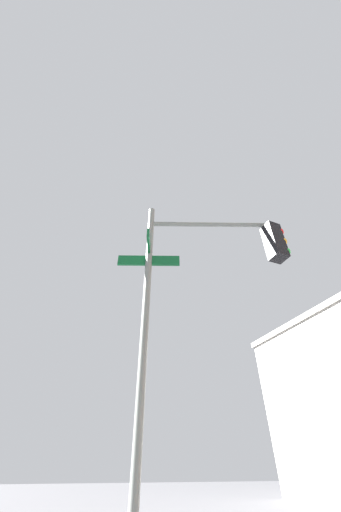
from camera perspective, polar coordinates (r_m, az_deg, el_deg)
traffic_signal_near at (r=4.81m, az=8.38°, el=-4.28°), size 1.48×2.95×5.68m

